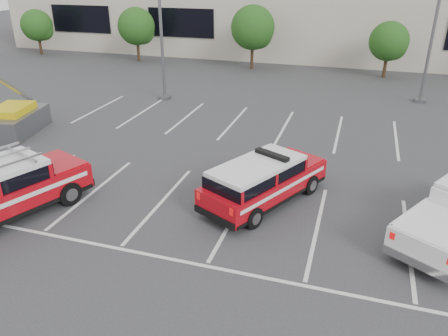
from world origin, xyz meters
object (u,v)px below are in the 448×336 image
object	(u,v)px
light_pole_left	(160,10)
ladder_suv	(1,194)
light_pole_mid	(437,12)
fire_chief_suv	(263,184)
utility_rig	(11,121)
tree_left	(138,28)
tree_mid_left	(254,29)
tree_mid_right	(390,43)
tree_far_left	(38,26)

from	to	relation	value
light_pole_left	ladder_suv	bearing A→B (deg)	-86.80
light_pole_left	light_pole_mid	bearing A→B (deg)	14.93
fire_chief_suv	utility_rig	xyz separation A→B (m)	(-13.29, 3.04, -0.10)
light_pole_mid	utility_rig	xyz separation A→B (m)	(-19.61, -11.80, -4.57)
ladder_suv	tree_left	bearing A→B (deg)	129.10
tree_mid_left	tree_left	bearing A→B (deg)	-180.00
ladder_suv	light_pole_mid	bearing A→B (deg)	73.78
tree_mid_left	fire_chief_suv	bearing A→B (deg)	-75.04
ladder_suv	utility_rig	bearing A→B (deg)	151.23
tree_mid_right	utility_rig	size ratio (longest dim) A/B	1.01
tree_far_left	tree_mid_right	bearing A→B (deg)	0.00
light_pole_mid	ladder_suv	distance (m)	23.59
tree_left	utility_rig	xyz separation A→B (m)	(2.30, -17.85, -2.16)
light_pole_mid	tree_mid_right	bearing A→B (deg)	107.52
tree_mid_left	light_pole_left	world-z (taller)	light_pole_left
fire_chief_suv	ladder_suv	xyz separation A→B (m)	(-7.87, -3.48, 0.12)
light_pole_left	fire_chief_suv	world-z (taller)	light_pole_left
tree_mid_left	utility_rig	bearing A→B (deg)	-113.35
tree_far_left	ladder_suv	bearing A→B (deg)	-54.00
light_pole_left	utility_rig	distance (m)	10.15
tree_left	light_pole_left	world-z (taller)	light_pole_left
tree_left	light_pole_mid	size ratio (longest dim) A/B	0.43
light_pole_mid	fire_chief_suv	distance (m)	16.75
light_pole_left	light_pole_mid	world-z (taller)	same
tree_mid_right	light_pole_left	bearing A→B (deg)	-142.50
tree_mid_right	light_pole_left	world-z (taller)	light_pole_left
ladder_suv	utility_rig	world-z (taller)	utility_rig
tree_far_left	fire_chief_suv	xyz separation A→B (m)	(25.58, -20.89, -1.79)
tree_far_left	light_pole_left	distance (m)	19.85
tree_left	light_pole_left	bearing A→B (deg)	-55.48
ladder_suv	tree_mid_left	bearing A→B (deg)	106.18
fire_chief_suv	utility_rig	bearing A→B (deg)	-166.43
tree_mid_left	ladder_suv	bearing A→B (deg)	-95.37
tree_mid_left	ladder_suv	world-z (taller)	tree_mid_left
tree_far_left	light_pole_mid	xyz separation A→B (m)	(31.91, -6.05, 2.68)
tree_left	ladder_suv	distance (m)	25.64
tree_far_left	tree_mid_right	world-z (taller)	same
utility_rig	light_pole_mid	bearing A→B (deg)	19.50
tree_mid_left	tree_mid_right	size ratio (longest dim) A/B	1.21
tree_far_left	fire_chief_suv	size ratio (longest dim) A/B	0.76
ladder_suv	utility_rig	size ratio (longest dim) A/B	1.43
tree_mid_right	fire_chief_suv	size ratio (longest dim) A/B	0.76
light_pole_mid	light_pole_left	bearing A→B (deg)	-165.07
tree_left	tree_mid_left	xyz separation A→B (m)	(10.00, 0.00, 0.27)
tree_mid_right	light_pole_mid	world-z (taller)	light_pole_mid
light_pole_mid	ladder_suv	xyz separation A→B (m)	(-14.20, -18.33, -4.35)
light_pole_left	utility_rig	xyz separation A→B (m)	(-4.61, -7.80, -4.57)
tree_left	tree_mid_left	bearing A→B (deg)	0.00
tree_left	light_pole_mid	distance (m)	22.86
tree_mid_left	fire_chief_suv	size ratio (longest dim) A/B	0.93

